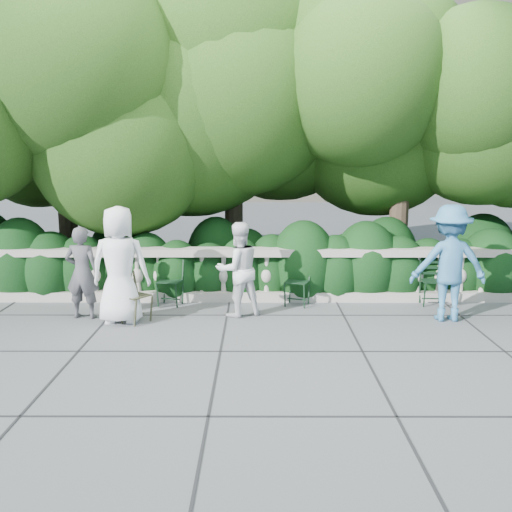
{
  "coord_description": "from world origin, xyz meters",
  "views": [
    {
      "loc": [
        0.02,
        -8.63,
        2.77
      ],
      "look_at": [
        0.0,
        1.0,
        1.0
      ],
      "focal_mm": 40.0,
      "sensor_mm": 36.0,
      "label": 1
    }
  ],
  "objects_px": {
    "chair_b": "(168,307)",
    "person_businessman": "(120,265)",
    "chair_weathered": "(143,324)",
    "chair_e": "(433,307)",
    "chair_c": "(295,308)",
    "person_woman_grey": "(82,273)",
    "person_casual_man": "(238,269)",
    "person_older_blue": "(449,263)"
  },
  "relations": [
    {
      "from": "chair_c",
      "to": "chair_weathered",
      "type": "xyz_separation_m",
      "value": [
        -2.54,
        -0.99,
        0.0
      ]
    },
    {
      "from": "person_older_blue",
      "to": "chair_weathered",
      "type": "bearing_deg",
      "value": 4.14
    },
    {
      "from": "chair_weathered",
      "to": "person_casual_man",
      "type": "distance_m",
      "value": 1.81
    },
    {
      "from": "chair_b",
      "to": "chair_weathered",
      "type": "height_order",
      "value": "same"
    },
    {
      "from": "chair_b",
      "to": "person_businessman",
      "type": "height_order",
      "value": "person_businessman"
    },
    {
      "from": "chair_weathered",
      "to": "person_businessman",
      "type": "xyz_separation_m",
      "value": [
        -0.36,
        0.08,
        0.96
      ]
    },
    {
      "from": "chair_b",
      "to": "chair_c",
      "type": "relative_size",
      "value": 1.0
    },
    {
      "from": "person_businessman",
      "to": "chair_c",
      "type": "bearing_deg",
      "value": -160.18
    },
    {
      "from": "chair_e",
      "to": "chair_weathered",
      "type": "bearing_deg",
      "value": -166.8
    },
    {
      "from": "chair_b",
      "to": "chair_weathered",
      "type": "relative_size",
      "value": 1.0
    },
    {
      "from": "person_businessman",
      "to": "person_woman_grey",
      "type": "relative_size",
      "value": 1.23
    },
    {
      "from": "chair_weathered",
      "to": "chair_e",
      "type": "bearing_deg",
      "value": -44.61
    },
    {
      "from": "person_businessman",
      "to": "chair_b",
      "type": "bearing_deg",
      "value": -120.94
    },
    {
      "from": "person_businessman",
      "to": "person_casual_man",
      "type": "bearing_deg",
      "value": -165.19
    },
    {
      "from": "chair_c",
      "to": "person_woman_grey",
      "type": "bearing_deg",
      "value": -150.33
    },
    {
      "from": "person_woman_grey",
      "to": "person_older_blue",
      "type": "height_order",
      "value": "person_older_blue"
    },
    {
      "from": "chair_weathered",
      "to": "person_woman_grey",
      "type": "relative_size",
      "value": 0.54
    },
    {
      "from": "chair_b",
      "to": "person_woman_grey",
      "type": "xyz_separation_m",
      "value": [
        -1.3,
        -0.65,
        0.78
      ]
    },
    {
      "from": "person_businessman",
      "to": "person_older_blue",
      "type": "relative_size",
      "value": 1.0
    },
    {
      "from": "chair_e",
      "to": "chair_weathered",
      "type": "height_order",
      "value": "same"
    },
    {
      "from": "chair_b",
      "to": "chair_c",
      "type": "xyz_separation_m",
      "value": [
        2.29,
        -0.01,
        0.0
      ]
    },
    {
      "from": "chair_c",
      "to": "person_woman_grey",
      "type": "height_order",
      "value": "person_woman_grey"
    },
    {
      "from": "chair_c",
      "to": "person_casual_man",
      "type": "xyz_separation_m",
      "value": [
        -1.0,
        -0.49,
        0.81
      ]
    },
    {
      "from": "person_woman_grey",
      "to": "person_casual_man",
      "type": "height_order",
      "value": "person_casual_man"
    },
    {
      "from": "person_woman_grey",
      "to": "person_casual_man",
      "type": "bearing_deg",
      "value": -171.24
    },
    {
      "from": "person_businessman",
      "to": "person_woman_grey",
      "type": "bearing_deg",
      "value": -18.85
    },
    {
      "from": "chair_c",
      "to": "person_casual_man",
      "type": "relative_size",
      "value": 0.52
    },
    {
      "from": "chair_weathered",
      "to": "person_casual_man",
      "type": "relative_size",
      "value": 0.52
    },
    {
      "from": "person_businessman",
      "to": "person_casual_man",
      "type": "height_order",
      "value": "person_businessman"
    },
    {
      "from": "chair_weathered",
      "to": "person_older_blue",
      "type": "height_order",
      "value": "person_older_blue"
    },
    {
      "from": "chair_c",
      "to": "chair_e",
      "type": "xyz_separation_m",
      "value": [
        2.52,
        0.04,
        0.0
      ]
    },
    {
      "from": "chair_b",
      "to": "chair_e",
      "type": "distance_m",
      "value": 4.81
    },
    {
      "from": "chair_b",
      "to": "person_casual_man",
      "type": "xyz_separation_m",
      "value": [
        1.29,
        -0.5,
        0.81
      ]
    },
    {
      "from": "chair_weathered",
      "to": "person_older_blue",
      "type": "bearing_deg",
      "value": -53.18
    },
    {
      "from": "person_businessman",
      "to": "person_older_blue",
      "type": "distance_m",
      "value": 5.39
    },
    {
      "from": "chair_e",
      "to": "person_woman_grey",
      "type": "xyz_separation_m",
      "value": [
        -6.11,
        -0.69,
        0.78
      ]
    },
    {
      "from": "person_older_blue",
      "to": "chair_b",
      "type": "bearing_deg",
      "value": -7.7
    },
    {
      "from": "chair_b",
      "to": "person_casual_man",
      "type": "height_order",
      "value": "person_casual_man"
    },
    {
      "from": "chair_e",
      "to": "person_businessman",
      "type": "distance_m",
      "value": 5.58
    },
    {
      "from": "chair_weathered",
      "to": "person_casual_man",
      "type": "bearing_deg",
      "value": -38.2
    },
    {
      "from": "chair_c",
      "to": "chair_e",
      "type": "relative_size",
      "value": 1.0
    },
    {
      "from": "chair_e",
      "to": "person_older_blue",
      "type": "xyz_separation_m",
      "value": [
        -0.03,
        -0.77,
        0.96
      ]
    }
  ]
}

